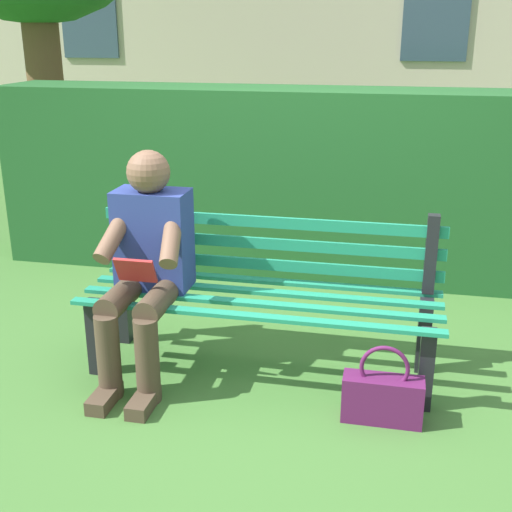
# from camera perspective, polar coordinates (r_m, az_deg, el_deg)

# --- Properties ---
(ground) EXTENTS (60.00, 60.00, 0.00)m
(ground) POSITION_cam_1_polar(r_m,az_deg,el_deg) (3.58, 0.34, -9.89)
(ground) COLOR #3D6B2D
(park_bench) EXTENTS (1.84, 0.54, 0.85)m
(park_bench) POSITION_cam_1_polar(r_m,az_deg,el_deg) (3.47, 0.63, -2.90)
(park_bench) COLOR black
(park_bench) RESTS_ON ground
(person_seated) EXTENTS (0.44, 0.73, 1.16)m
(person_seated) POSITION_cam_1_polar(r_m,az_deg,el_deg) (3.39, -9.48, -0.47)
(person_seated) COLOR navy
(person_seated) RESTS_ON ground
(hedge_backdrop) EXTENTS (4.98, 0.68, 1.41)m
(hedge_backdrop) POSITION_cam_1_polar(r_m,az_deg,el_deg) (4.83, 7.24, 6.53)
(hedge_backdrop) COLOR #1E5123
(hedge_backdrop) RESTS_ON ground
(handbag) EXTENTS (0.37, 0.13, 0.39)m
(handbag) POSITION_cam_1_polar(r_m,az_deg,el_deg) (3.17, 10.86, -11.83)
(handbag) COLOR #59194C
(handbag) RESTS_ON ground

